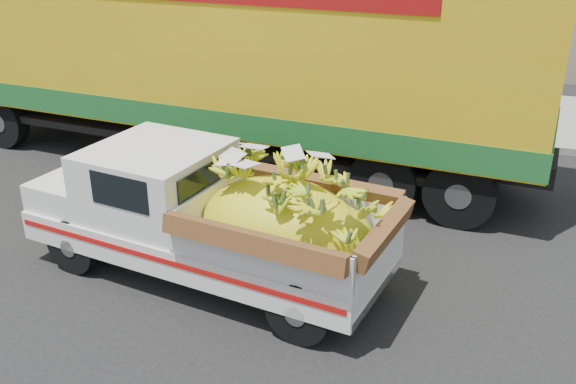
% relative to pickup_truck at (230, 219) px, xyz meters
% --- Properties ---
extents(ground, '(100.00, 100.00, 0.00)m').
position_rel_pickup_truck_xyz_m(ground, '(-2.00, -0.31, -0.91)').
color(ground, black).
rests_on(ground, ground).
extents(curb, '(60.00, 0.25, 0.15)m').
position_rel_pickup_truck_xyz_m(curb, '(-2.00, 6.49, -0.83)').
color(curb, gray).
rests_on(curb, ground).
extents(sidewalk, '(60.00, 4.00, 0.14)m').
position_rel_pickup_truck_xyz_m(sidewalk, '(-2.00, 8.59, -0.84)').
color(sidewalk, gray).
rests_on(sidewalk, ground).
extents(pickup_truck, '(5.04, 2.57, 1.69)m').
position_rel_pickup_truck_xyz_m(pickup_truck, '(0.00, 0.00, 0.00)').
color(pickup_truck, black).
rests_on(pickup_truck, ground).
extents(semi_trailer, '(12.04, 3.78, 3.80)m').
position_rel_pickup_truck_xyz_m(semi_trailer, '(-1.81, 4.04, 1.22)').
color(semi_trailer, black).
rests_on(semi_trailer, ground).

